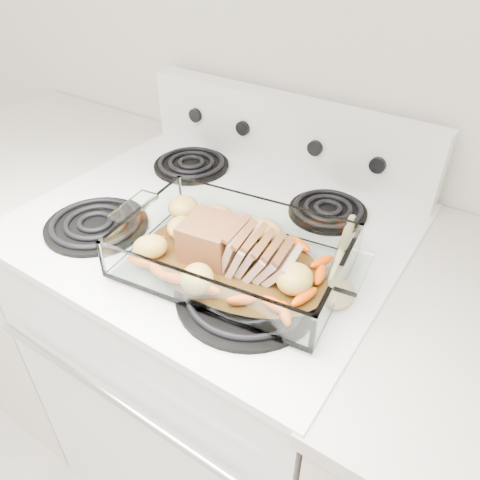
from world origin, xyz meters
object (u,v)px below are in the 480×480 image
Objects in this scene: electric_range at (220,356)px; counter_left at (61,272)px; baking_dish at (234,258)px; pork_roast at (228,245)px.

counter_left is at bearing -179.90° from electric_range.
electric_range is 0.51m from baking_dish.
electric_range is 5.25× the size of pork_roast.
counter_left is 2.34× the size of baking_dish.
pork_roast is at bearing -44.52° from electric_range.
counter_left is 4.38× the size of pork_roast.
electric_range is 2.81× the size of baking_dish.
pork_roast is (-0.01, 0.00, 0.02)m from baking_dish.
counter_left is (-0.67, -0.00, -0.02)m from electric_range.
pork_roast is at bearing 172.67° from baking_dish.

